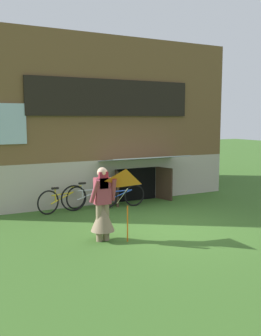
{
  "coord_description": "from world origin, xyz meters",
  "views": [
    {
      "loc": [
        -4.95,
        -7.76,
        2.64
      ],
      "look_at": [
        -0.37,
        1.07,
        1.35
      ],
      "focal_mm": 40.99,
      "sensor_mm": 36.0,
      "label": 1
    }
  ],
  "objects_px": {
    "bicycle_yellow": "(62,199)",
    "bicycle_blue": "(121,196)",
    "bicycle_silver": "(91,196)",
    "person": "(103,210)",
    "kite": "(126,187)"
  },
  "relations": [
    {
      "from": "person",
      "to": "bicycle_silver",
      "type": "relative_size",
      "value": 0.9
    },
    {
      "from": "bicycle_blue",
      "to": "bicycle_silver",
      "type": "xyz_separation_m",
      "value": [
        -0.88,
        0.17,
        0.05
      ]
    },
    {
      "from": "person",
      "to": "bicycle_blue",
      "type": "bearing_deg",
      "value": 45.99
    },
    {
      "from": "kite",
      "to": "bicycle_blue",
      "type": "distance_m",
      "value": 3.57
    },
    {
      "from": "bicycle_blue",
      "to": "person",
      "type": "bearing_deg",
      "value": -119.68
    },
    {
      "from": "bicycle_silver",
      "to": "bicycle_blue",
      "type": "bearing_deg",
      "value": -7.87
    },
    {
      "from": "bicycle_silver",
      "to": "bicycle_yellow",
      "type": "distance_m",
      "value": 0.84
    },
    {
      "from": "person",
      "to": "bicycle_yellow",
      "type": "height_order",
      "value": "person"
    },
    {
      "from": "bicycle_yellow",
      "to": "bicycle_blue",
      "type": "bearing_deg",
      "value": -24.09
    },
    {
      "from": "bicycle_blue",
      "to": "bicycle_yellow",
      "type": "relative_size",
      "value": 0.99
    },
    {
      "from": "person",
      "to": "bicycle_yellow",
      "type": "bearing_deg",
      "value": 78.82
    },
    {
      "from": "bicycle_blue",
      "to": "bicycle_yellow",
      "type": "height_order",
      "value": "bicycle_yellow"
    },
    {
      "from": "bicycle_yellow",
      "to": "kite",
      "type": "bearing_deg",
      "value": -100.25
    },
    {
      "from": "kite",
      "to": "bicycle_silver",
      "type": "height_order",
      "value": "kite"
    },
    {
      "from": "kite",
      "to": "bicycle_silver",
      "type": "xyz_separation_m",
      "value": [
        0.53,
        3.33,
        -0.86
      ]
    }
  ]
}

